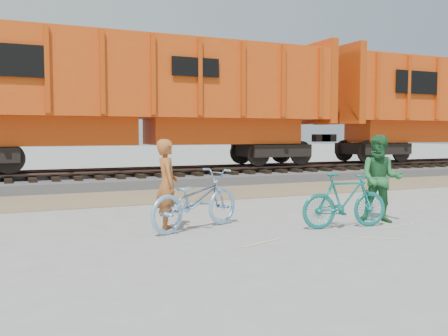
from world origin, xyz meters
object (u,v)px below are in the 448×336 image
(hopper_car_center, at_px, (140,95))
(bicycle_blue, at_px, (195,200))
(bicycle_teal, at_px, (345,200))
(person_solo, at_px, (167,185))
(person_man, at_px, (381,179))

(hopper_car_center, height_order, bicycle_blue, hopper_car_center)
(bicycle_teal, distance_m, person_solo, 3.24)
(hopper_car_center, bearing_deg, person_man, -75.48)
(person_man, bearing_deg, hopper_car_center, 147.80)
(bicycle_blue, height_order, person_man, person_man)
(bicycle_teal, height_order, person_solo, person_solo)
(bicycle_blue, bearing_deg, hopper_car_center, -30.54)
(bicycle_teal, bearing_deg, hopper_car_center, 16.77)
(bicycle_teal, height_order, person_man, person_man)
(hopper_car_center, xyz_separation_m, person_man, (2.36, -9.10, -2.16))
(person_solo, distance_m, person_man, 4.13)
(bicycle_blue, bearing_deg, person_man, -125.10)
(hopper_car_center, distance_m, bicycle_blue, 8.74)
(hopper_car_center, relative_size, bicycle_teal, 8.32)
(bicycle_teal, distance_m, person_man, 1.08)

